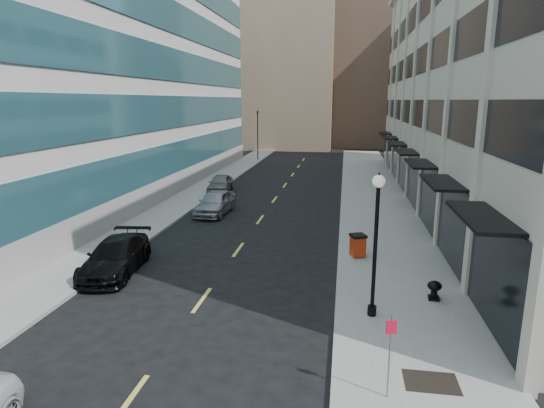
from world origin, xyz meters
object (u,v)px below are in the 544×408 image
(lamppost, at_px, (376,233))
(car_black_pickup, at_px, (116,256))
(urn_planter, at_px, (434,288))
(traffic_signal, at_px, (258,114))
(car_grey_sedan, at_px, (220,184))
(trash_bin, at_px, (358,245))
(car_silver_sedan, at_px, (215,202))
(sign_post, at_px, (390,344))

(lamppost, bearing_deg, car_black_pickup, 166.00)
(car_black_pickup, bearing_deg, urn_planter, -11.71)
(traffic_signal, bearing_deg, car_grey_sedan, -87.99)
(lamppost, bearing_deg, car_grey_sedan, 118.22)
(traffic_signal, distance_m, car_black_pickup, 38.18)
(car_grey_sedan, distance_m, trash_bin, 18.09)
(car_silver_sedan, distance_m, car_grey_sedan, 7.24)
(traffic_signal, distance_m, lamppost, 42.30)
(sign_post, bearing_deg, traffic_signal, 91.76)
(car_black_pickup, bearing_deg, car_silver_sedan, 75.66)
(car_silver_sedan, height_order, lamppost, lamppost)
(car_grey_sedan, height_order, trash_bin, car_grey_sedan)
(trash_bin, distance_m, lamppost, 6.48)
(car_black_pickup, distance_m, urn_planter, 13.21)
(sign_post, bearing_deg, lamppost, 78.75)
(lamppost, bearing_deg, trash_bin, 93.32)
(car_black_pickup, relative_size, car_grey_sedan, 1.17)
(traffic_signal, height_order, car_silver_sedan, traffic_signal)
(car_grey_sedan, distance_m, sign_post, 27.47)
(trash_bin, bearing_deg, urn_planter, -81.02)
(traffic_signal, bearing_deg, car_black_pickup, -88.59)
(lamppost, bearing_deg, traffic_signal, 106.17)
(car_black_pickup, height_order, car_grey_sedan, same)
(car_grey_sedan, bearing_deg, urn_planter, -60.02)
(car_black_pickup, xyz_separation_m, car_grey_sedan, (-0.23, 17.91, 0.00))
(car_silver_sedan, xyz_separation_m, trash_bin, (9.11, -7.52, -0.04))
(traffic_signal, height_order, car_grey_sedan, traffic_signal)
(traffic_signal, xyz_separation_m, urn_planter, (14.10, -38.90, -5.13))
(traffic_signal, xyz_separation_m, car_black_pickup, (0.93, -37.84, -4.99))
(car_black_pickup, relative_size, lamppost, 1.00)
(car_silver_sedan, bearing_deg, car_black_pickup, -94.43)
(car_silver_sedan, bearing_deg, urn_planter, -42.46)
(sign_post, bearing_deg, car_black_pickup, 133.81)
(lamppost, relative_size, sign_post, 2.24)
(car_silver_sedan, height_order, car_grey_sedan, car_silver_sedan)
(sign_post, height_order, urn_planter, sign_post)
(traffic_signal, bearing_deg, sign_post, -75.19)
(trash_bin, distance_m, sign_post, 10.54)
(trash_bin, bearing_deg, car_silver_sedan, 117.92)
(car_black_pickup, distance_m, car_grey_sedan, 17.91)
(sign_post, bearing_deg, trash_bin, 79.62)
(lamppost, bearing_deg, car_silver_sedan, 124.93)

